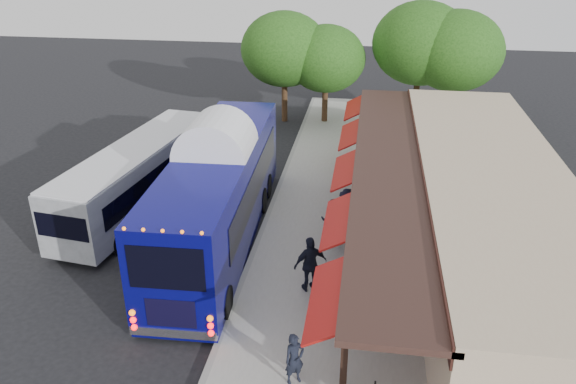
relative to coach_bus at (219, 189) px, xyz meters
The scene contains 14 objects.
ground 4.41m from the coach_bus, 67.81° to the right, with size 90.00×90.00×0.00m, color black.
sidewalk 6.80m from the coach_bus, ahead, with size 10.00×40.00×0.15m, color #9E9B93.
curb 2.62m from the coach_bus, 16.54° to the left, with size 0.20×40.00×0.16m, color gray.
station_shelter 9.85m from the coach_bus, ahead, with size 8.15×20.00×3.60m.
coach_bus is the anchor object (origin of this frame).
city_bus 4.79m from the coach_bus, 150.95° to the left, with size 3.69×10.79×2.84m.
ped_a 8.44m from the coach_bus, 61.88° to the right, with size 0.55×0.36×1.52m, color black.
ped_b 4.49m from the coach_bus, ahead, with size 0.89×0.69×1.83m, color black.
ped_c 5.05m from the coach_bus, 38.43° to the right, with size 1.16×0.48×1.98m, color black.
ped_d 5.12m from the coach_bus, 13.66° to the left, with size 1.17×0.67×1.82m, color black.
tree_left 15.57m from the coach_bus, 79.85° to the left, with size 4.73×4.73×6.06m.
tree_mid 18.25m from the coach_bus, 62.64° to the left, with size 5.79×5.79×7.42m.
tree_right 18.60m from the coach_bus, 56.23° to the left, with size 5.51×5.51×7.05m.
tree_far 15.48m from the coach_bus, 89.35° to the left, with size 5.29×5.29×6.78m.
Camera 1 is at (3.99, -15.14, 11.14)m, focal length 35.00 mm.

